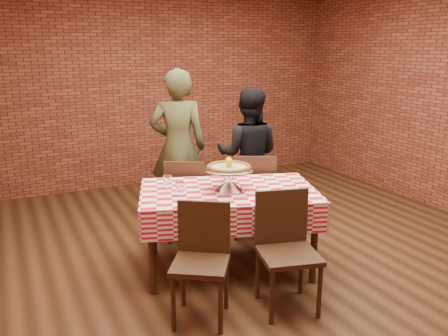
{
  "coord_description": "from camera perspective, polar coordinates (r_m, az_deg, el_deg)",
  "views": [
    {
      "loc": [
        -2.15,
        -3.61,
        2.0
      ],
      "look_at": [
        -0.38,
        0.05,
        0.94
      ],
      "focal_mm": 37.36,
      "sensor_mm": 36.0,
      "label": 1
    }
  ],
  "objects": [
    {
      "name": "ground",
      "position": [
        4.65,
        4.59,
        -10.84
      ],
      "size": [
        6.0,
        6.0,
        0.0
      ],
      "primitive_type": "plane",
      "color": "black",
      "rests_on": "ground"
    },
    {
      "name": "back_wall",
      "position": [
        6.97,
        -7.88,
        10.01
      ],
      "size": [
        5.5,
        0.0,
        5.5
      ],
      "primitive_type": "plane",
      "rotation": [
        1.57,
        0.0,
        0.0
      ],
      "color": "maroon",
      "rests_on": "ground"
    },
    {
      "name": "table",
      "position": [
        4.3,
        0.53,
        -7.53
      ],
      "size": [
        1.75,
        1.35,
        0.75
      ],
      "primitive_type": "cube",
      "rotation": [
        0.0,
        0.0,
        -0.32
      ],
      "color": "#362113",
      "rests_on": "ground"
    },
    {
      "name": "tablecloth",
      "position": [
        4.21,
        0.54,
        -4.37
      ],
      "size": [
        1.79,
        1.4,
        0.26
      ],
      "primitive_type": null,
      "rotation": [
        0.0,
        0.0,
        -0.32
      ],
      "color": "red",
      "rests_on": "table"
    },
    {
      "name": "pizza_stand",
      "position": [
        4.14,
        0.6,
        -1.37
      ],
      "size": [
        0.56,
        0.56,
        0.2
      ],
      "primitive_type": null,
      "rotation": [
        0.0,
        0.0,
        -0.31
      ],
      "color": "silver",
      "rests_on": "tablecloth"
    },
    {
      "name": "pizza",
      "position": [
        4.11,
        0.61,
        0.04
      ],
      "size": [
        0.49,
        0.49,
        0.03
      ],
      "primitive_type": "cylinder",
      "rotation": [
        0.0,
        0.0,
        -0.31
      ],
      "color": "#C7B78C",
      "rests_on": "pizza_stand"
    },
    {
      "name": "lemon",
      "position": [
        4.1,
        0.61,
        0.73
      ],
      "size": [
        0.09,
        0.09,
        0.09
      ],
      "primitive_type": "ellipsoid",
      "rotation": [
        0.0,
        0.0,
        -0.31
      ],
      "color": "yellow",
      "rests_on": "pizza"
    },
    {
      "name": "water_glass_left",
      "position": [
        4.01,
        -5.41,
        -2.56
      ],
      "size": [
        0.1,
        0.1,
        0.12
      ],
      "primitive_type": "cylinder",
      "rotation": [
        0.0,
        0.0,
        -0.32
      ],
      "color": "white",
      "rests_on": "tablecloth"
    },
    {
      "name": "water_glass_right",
      "position": [
        4.22,
        -6.9,
        -1.72
      ],
      "size": [
        0.1,
        0.1,
        0.12
      ],
      "primitive_type": "cylinder",
      "rotation": [
        0.0,
        0.0,
        -0.32
      ],
      "color": "white",
      "rests_on": "tablecloth"
    },
    {
      "name": "side_plate",
      "position": [
        4.18,
        7.93,
        -2.67
      ],
      "size": [
        0.18,
        0.18,
        0.01
      ],
      "primitive_type": "cylinder",
      "rotation": [
        0.0,
        0.0,
        -0.32
      ],
      "color": "white",
      "rests_on": "tablecloth"
    },
    {
      "name": "sweetener_packet_a",
      "position": [
        4.11,
        8.99,
        -3.05
      ],
      "size": [
        0.06,
        0.05,
        0.0
      ],
      "primitive_type": "cube",
      "rotation": [
        0.0,
        0.0,
        0.24
      ],
      "color": "white",
      "rests_on": "tablecloth"
    },
    {
      "name": "sweetener_packet_b",
      "position": [
        4.18,
        8.91,
        -2.78
      ],
      "size": [
        0.06,
        0.06,
        0.0
      ],
      "primitive_type": "cube",
      "rotation": [
        0.0,
        0.0,
        -0.83
      ],
      "color": "white",
      "rests_on": "tablecloth"
    },
    {
      "name": "condiment_caddy",
      "position": [
        4.44,
        0.49,
        -0.68
      ],
      "size": [
        0.11,
        0.09,
        0.13
      ],
      "primitive_type": "cube",
      "rotation": [
        0.0,
        0.0,
        -0.22
      ],
      "color": "silver",
      "rests_on": "tablecloth"
    },
    {
      "name": "chair_near_left",
      "position": [
        3.5,
        -2.91,
        -11.86
      ],
      "size": [
        0.55,
        0.55,
        0.88
      ],
      "primitive_type": null,
      "rotation": [
        0.0,
        0.0,
        -0.57
      ],
      "color": "#362113",
      "rests_on": "ground"
    },
    {
      "name": "chair_near_right",
      "position": [
        3.66,
        7.91,
        -10.39
      ],
      "size": [
        0.53,
        0.53,
        0.91
      ],
      "primitive_type": null,
      "rotation": [
        0.0,
        0.0,
        -0.24
      ],
      "color": "#362113",
      "rests_on": "ground"
    },
    {
      "name": "chair_far_left",
      "position": [
        4.94,
        -4.51,
        -3.72
      ],
      "size": [
        0.56,
        0.56,
        0.89
      ],
      "primitive_type": null,
      "rotation": [
        0.0,
        0.0,
        2.64
      ],
      "color": "#362113",
      "rests_on": "ground"
    },
    {
      "name": "chair_far_right",
      "position": [
        5.04,
        3.64,
        -3.14
      ],
      "size": [
        0.59,
        0.59,
        0.92
      ],
      "primitive_type": null,
      "rotation": [
        0.0,
        0.0,
        2.67
      ],
      "color": "#362113",
      "rests_on": "ground"
    },
    {
      "name": "diner_olive",
      "position": [
        5.36,
        -5.62,
        2.57
      ],
      "size": [
        0.75,
        0.63,
        1.77
      ],
      "primitive_type": "imported",
      "rotation": [
        0.0,
        0.0,
        2.78
      ],
      "color": "#414525",
      "rests_on": "ground"
    },
    {
      "name": "diner_black",
      "position": [
        5.44,
        2.99,
        1.63
      ],
      "size": [
        0.95,
        0.91,
        1.55
      ],
      "primitive_type": "imported",
      "rotation": [
        0.0,
        0.0,
        2.55
      ],
      "color": "black",
      "rests_on": "ground"
    }
  ]
}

